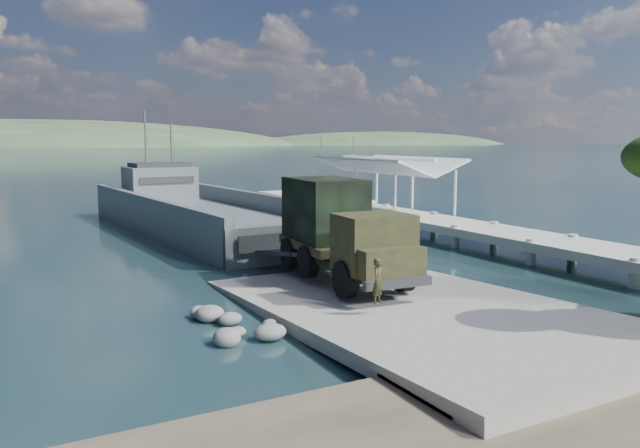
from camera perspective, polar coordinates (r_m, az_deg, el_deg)
The scene contains 10 objects.
ground at distance 24.52m, azimuth 7.20°, elevation -7.92°, with size 1400.00×1400.00×0.00m, color #173537.
boat_ramp at distance 23.68m, azimuth 8.64°, elevation -7.89°, with size 10.00×18.00×0.50m, color gray.
shoreline_rocks at distance 22.07m, azimuth -6.97°, elevation -9.70°, with size 3.20×5.60×0.90m, color #5E5E5B, non-canonical shape.
distant_headlands at distance 582.66m, azimuth -22.39°, elevation 6.58°, with size 1000.00×240.00×48.00m, color #34492E, non-canonical shape.
pier at distance 46.71m, azimuth 6.77°, elevation 1.59°, with size 6.40×44.00×6.10m.
landing_craft at distance 45.58m, azimuth -10.74°, elevation 0.32°, with size 9.93×32.55×9.55m.
military_truck at distance 27.40m, azimuth 1.80°, elevation -0.54°, with size 3.74×9.51×4.31m.
soldier at distance 22.02m, azimuth 5.36°, elevation -6.20°, with size 0.59×0.39×1.60m, color black.
sailboat_near at distance 61.77m, azimuth 3.09°, elevation 2.00°, with size 1.77×5.74×6.96m.
sailboat_far at distance 67.49m, azimuth 0.14°, elevation 2.51°, with size 2.94×6.02×7.06m.
Camera 1 is at (-13.86, -19.11, 6.62)m, focal length 35.00 mm.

